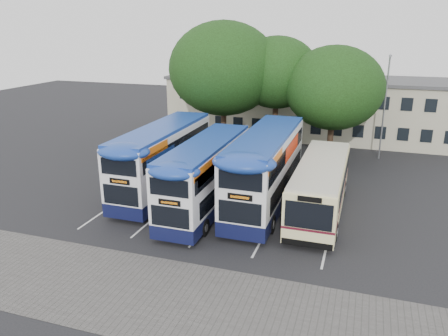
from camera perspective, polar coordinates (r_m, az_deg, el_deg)
name	(u,v)px	position (r m, az deg, el deg)	size (l,w,h in m)	color
ground	(259,254)	(23.18, 4.59, -11.15)	(120.00, 120.00, 0.00)	black
paving_strip	(186,302)	(19.69, -5.02, -17.01)	(40.00, 6.00, 0.01)	#595654
bay_lines	(221,209)	(28.42, -0.34, -5.32)	(14.12, 11.00, 0.01)	silver
depot_building	(321,107)	(47.62, 12.61, 7.81)	(32.40, 8.40, 6.20)	#B8B194
lamp_post	(385,102)	(40.18, 20.29, 8.09)	(0.25, 1.05, 9.06)	gray
tree_left	(224,69)	(39.36, -0.05, 12.85)	(9.67, 9.67, 11.82)	black
tree_mid	(277,73)	(39.49, 6.91, 12.26)	(7.40, 7.40, 10.53)	black
tree_right	(334,88)	(37.70, 14.19, 10.10)	(8.14, 8.14, 9.88)	black
bus_dd_left	(163,157)	(30.67, -7.92, 1.47)	(2.77, 11.41, 4.75)	#0F1339
bus_dd_mid	(206,173)	(27.48, -2.31, -0.64)	(2.62, 10.82, 4.51)	#0F1339
bus_dd_right	(266,166)	(28.13, 5.49, 0.21)	(2.85, 11.77, 4.91)	#0F1339
bus_single	(321,184)	(28.01, 12.53, -2.01)	(2.83, 11.12, 3.32)	#FAEFA7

